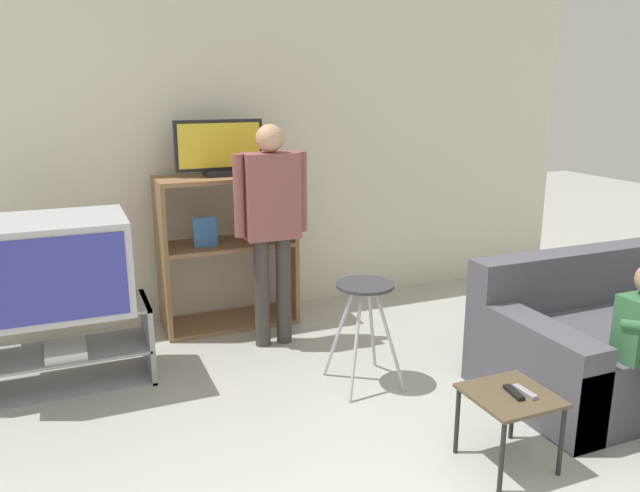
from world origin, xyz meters
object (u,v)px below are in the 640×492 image
object	(u,v)px
television_main	(60,265)
snack_table	(510,403)
media_shelf	(227,250)
person_standing_adult	(271,215)
tv_stand	(66,349)
remote_control_white	(525,392)
remote_control_black	(514,393)
folding_stool	(365,303)
television_flat	(219,150)
couch	(610,345)

from	to	relation	value
television_main	snack_table	bearing A→B (deg)	-41.43
media_shelf	person_standing_adult	bearing A→B (deg)	-68.71
media_shelf	snack_table	xyz separation A→B (m)	(0.79, -2.39, -0.27)
tv_stand	remote_control_white	bearing A→B (deg)	-40.67
snack_table	remote_control_black	size ratio (longest dim) A/B	2.78
media_shelf	folding_stool	world-z (taller)	media_shelf
media_shelf	television_flat	bearing A→B (deg)	155.08
television_flat	snack_table	bearing A→B (deg)	-71.20
couch	remote_control_white	bearing A→B (deg)	-156.61
television_main	television_flat	distance (m)	1.46
television_flat	remote_control_black	distance (m)	2.73
television_flat	remote_control_white	size ratio (longest dim) A/B	4.60
television_flat	folding_stool	bearing A→B (deg)	-67.83
remote_control_black	person_standing_adult	size ratio (longest dim) A/B	0.09
media_shelf	person_standing_adult	distance (m)	0.66
media_shelf	television_flat	world-z (taller)	television_flat
remote_control_white	couch	xyz separation A→B (m)	(1.07, 0.46, -0.12)
television_flat	person_standing_adult	xyz separation A→B (m)	(0.23, -0.52, -0.41)
couch	person_standing_adult	xyz separation A→B (m)	(-1.72, 1.45, 0.68)
person_standing_adult	media_shelf	bearing A→B (deg)	111.29
snack_table	remote_control_black	distance (m)	0.06
television_main	couch	distance (m)	3.41
television_flat	remote_control_white	distance (m)	2.77
folding_stool	remote_control_white	world-z (taller)	folding_stool
television_flat	person_standing_adult	size ratio (longest dim) A/B	0.42
couch	remote_control_black	bearing A→B (deg)	-158.31
television_main	person_standing_adult	world-z (taller)	person_standing_adult
television_flat	tv_stand	bearing A→B (deg)	-150.75
folding_stool	person_standing_adult	bearing A→B (deg)	111.44
tv_stand	couch	xyz separation A→B (m)	(3.13, -1.31, 0.03)
television_main	snack_table	xyz separation A→B (m)	(1.98, -1.75, -0.46)
snack_table	person_standing_adult	world-z (taller)	person_standing_adult
television_main	television_flat	world-z (taller)	television_flat
remote_control_white	person_standing_adult	distance (m)	2.10
remote_control_black	couch	size ratio (longest dim) A/B	0.09
television_main	folding_stool	distance (m)	1.86
tv_stand	television_main	distance (m)	0.54
tv_stand	couch	size ratio (longest dim) A/B	0.66
tv_stand	person_standing_adult	xyz separation A→B (m)	(1.41, 0.14, 0.71)
remote_control_black	person_standing_adult	world-z (taller)	person_standing_adult
snack_table	remote_control_black	bearing A→B (deg)	-62.92
television_flat	remote_control_black	world-z (taller)	television_flat
television_main	person_standing_adult	distance (m)	1.40
snack_table	tv_stand	bearing A→B (deg)	138.94
television_flat	snack_table	xyz separation A→B (m)	(0.82, -2.40, -1.04)
snack_table	person_standing_adult	xyz separation A→B (m)	(-0.59, 1.88, 0.63)
media_shelf	snack_table	distance (m)	2.53
tv_stand	media_shelf	xyz separation A→B (m)	(1.21, 0.65, 0.35)
couch	tv_stand	bearing A→B (deg)	157.28
television_main	folding_stool	size ratio (longest dim) A/B	1.18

